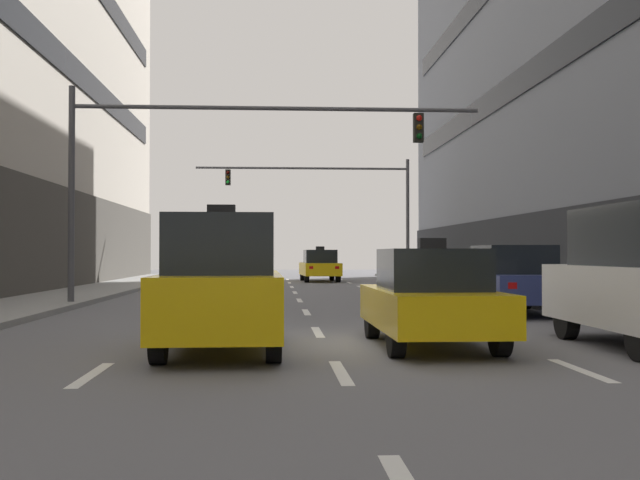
{
  "coord_description": "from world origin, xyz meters",
  "views": [
    {
      "loc": [
        -0.85,
        -12.68,
        1.48
      ],
      "look_at": [
        0.86,
        15.41,
        1.98
      ],
      "focal_mm": 43.7,
      "sensor_mm": 36.0,
      "label": 1
    }
  ],
  "objects_px": {
    "taxi_driving_0": "(430,299)",
    "traffic_signal_0": "(209,150)",
    "taxi_driving_2": "(221,284)",
    "pedestrian_1": "(577,267)",
    "taxi_driving_1": "(320,266)",
    "traffic_signal_1": "(341,194)",
    "car_parked_2": "(511,280)"
  },
  "relations": [
    {
      "from": "taxi_driving_1",
      "to": "taxi_driving_2",
      "type": "relative_size",
      "value": 1.07
    },
    {
      "from": "traffic_signal_0",
      "to": "pedestrian_1",
      "type": "height_order",
      "value": "traffic_signal_0"
    },
    {
      "from": "taxi_driving_0",
      "to": "taxi_driving_1",
      "type": "distance_m",
      "value": 29.3
    },
    {
      "from": "taxi_driving_2",
      "to": "taxi_driving_1",
      "type": "bearing_deg",
      "value": 83.67
    },
    {
      "from": "taxi_driving_0",
      "to": "traffic_signal_0",
      "type": "bearing_deg",
      "value": 113.31
    },
    {
      "from": "car_parked_2",
      "to": "traffic_signal_1",
      "type": "distance_m",
      "value": 23.55
    },
    {
      "from": "taxi_driving_2",
      "to": "traffic_signal_1",
      "type": "xyz_separation_m",
      "value": [
        4.46,
        30.25,
        3.74
      ]
    },
    {
      "from": "taxi_driving_0",
      "to": "pedestrian_1",
      "type": "height_order",
      "value": "pedestrian_1"
    },
    {
      "from": "traffic_signal_0",
      "to": "taxi_driving_1",
      "type": "bearing_deg",
      "value": 77.32
    },
    {
      "from": "taxi_driving_2",
      "to": "pedestrian_1",
      "type": "relative_size",
      "value": 2.54
    },
    {
      "from": "taxi_driving_1",
      "to": "car_parked_2",
      "type": "xyz_separation_m",
      "value": [
        3.4,
        -22.54,
        -0.0
      ]
    },
    {
      "from": "taxi_driving_0",
      "to": "car_parked_2",
      "type": "bearing_deg",
      "value": 63.2
    },
    {
      "from": "taxi_driving_0",
      "to": "traffic_signal_0",
      "type": "height_order",
      "value": "traffic_signal_0"
    },
    {
      "from": "taxi_driving_1",
      "to": "pedestrian_1",
      "type": "bearing_deg",
      "value": -72.0
    },
    {
      "from": "taxi_driving_1",
      "to": "pedestrian_1",
      "type": "distance_m",
      "value": 20.45
    },
    {
      "from": "taxi_driving_2",
      "to": "car_parked_2",
      "type": "relative_size",
      "value": 0.95
    },
    {
      "from": "car_parked_2",
      "to": "pedestrian_1",
      "type": "bearing_deg",
      "value": 46.67
    },
    {
      "from": "taxi_driving_2",
      "to": "pedestrian_1",
      "type": "height_order",
      "value": "taxi_driving_2"
    },
    {
      "from": "traffic_signal_0",
      "to": "traffic_signal_1",
      "type": "bearing_deg",
      "value": 74.49
    },
    {
      "from": "taxi_driving_2",
      "to": "traffic_signal_1",
      "type": "bearing_deg",
      "value": 81.61
    },
    {
      "from": "traffic_signal_1",
      "to": "pedestrian_1",
      "type": "bearing_deg",
      "value": -75.57
    },
    {
      "from": "car_parked_2",
      "to": "traffic_signal_1",
      "type": "bearing_deg",
      "value": 95.52
    },
    {
      "from": "taxi_driving_1",
      "to": "traffic_signal_0",
      "type": "distance_m",
      "value": 20.07
    },
    {
      "from": "pedestrian_1",
      "to": "traffic_signal_0",
      "type": "bearing_deg",
      "value": 179.01
    },
    {
      "from": "taxi_driving_0",
      "to": "taxi_driving_2",
      "type": "height_order",
      "value": "taxi_driving_2"
    },
    {
      "from": "taxi_driving_0",
      "to": "traffic_signal_1",
      "type": "bearing_deg",
      "value": 87.74
    },
    {
      "from": "taxi_driving_1",
      "to": "traffic_signal_1",
      "type": "height_order",
      "value": "traffic_signal_1"
    },
    {
      "from": "car_parked_2",
      "to": "traffic_signal_0",
      "type": "distance_m",
      "value": 9.15
    },
    {
      "from": "taxi_driving_1",
      "to": "taxi_driving_0",
      "type": "bearing_deg",
      "value": -90.02
    },
    {
      "from": "taxi_driving_1",
      "to": "traffic_signal_0",
      "type": "bearing_deg",
      "value": -102.68
    },
    {
      "from": "traffic_signal_0",
      "to": "taxi_driving_0",
      "type": "bearing_deg",
      "value": -66.69
    },
    {
      "from": "taxi_driving_0",
      "to": "car_parked_2",
      "type": "height_order",
      "value": "taxi_driving_0"
    }
  ]
}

